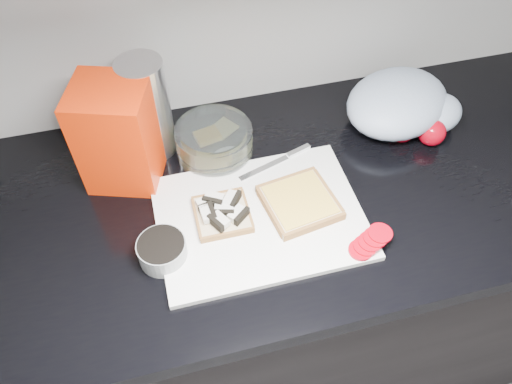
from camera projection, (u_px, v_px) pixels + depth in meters
base_cabinet at (272, 295)px, 1.40m from camera, size 3.50×0.60×0.86m
countertop at (278, 194)px, 1.05m from camera, size 3.50×0.64×0.04m
cutting_board at (260, 218)px, 0.98m from camera, size 0.40×0.30×0.01m
bread_left at (222, 213)px, 0.97m from camera, size 0.11×0.11×0.03m
bread_right at (300, 202)px, 0.99m from camera, size 0.16×0.16×0.02m
tomato_slices at (370, 242)px, 0.93m from camera, size 0.10×0.07×0.02m
knife at (284, 158)px, 1.07m from camera, size 0.17×0.07×0.01m
seed_tub at (162, 250)px, 0.91m from camera, size 0.09×0.09×0.05m
tub_lid at (232, 175)px, 1.06m from camera, size 0.10×0.10×0.01m
glass_bowl at (214, 142)px, 1.08m from camera, size 0.17×0.17×0.07m
bread_bag at (119, 135)px, 0.98m from camera, size 0.18×0.17×0.22m
steel_canister at (148, 109)px, 1.03m from camera, size 0.09×0.09×0.23m
grocery_bag at (403, 104)px, 1.13m from camera, size 0.32×0.29×0.11m
whole_tomatoes at (417, 131)px, 1.10m from camera, size 0.12×0.09×0.06m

